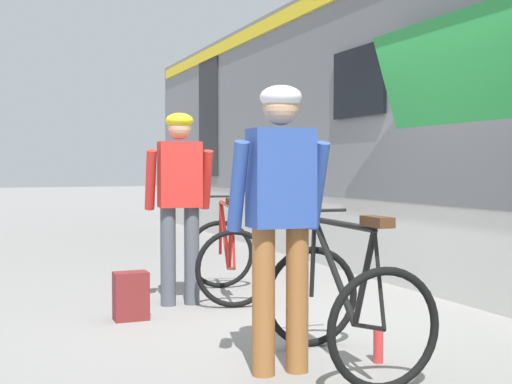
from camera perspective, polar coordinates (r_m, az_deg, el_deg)
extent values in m
plane|color=gray|center=(5.85, 4.39, -10.41)|extent=(80.00, 80.00, 0.00)
cube|color=black|center=(7.98, 8.60, 9.15)|extent=(0.04, 1.10, 0.80)
cube|color=black|center=(13.07, -4.04, 6.40)|extent=(0.03, 1.10, 2.29)
cylinder|color=#935B2D|center=(4.16, 0.64, -9.22)|extent=(0.14, 0.14, 0.90)
cylinder|color=#935B2D|center=(4.23, 3.49, -9.02)|extent=(0.14, 0.14, 0.90)
cube|color=#2D4C9E|center=(4.11, 2.09, 1.18)|extent=(0.39, 0.26, 0.60)
cylinder|color=#2D4C9E|center=(4.07, -1.54, 0.46)|extent=(0.11, 0.26, 0.56)
cylinder|color=#2D4C9E|center=(4.25, 5.18, 0.52)|extent=(0.11, 0.26, 0.56)
sphere|color=tan|center=(4.13, 2.10, 7.15)|extent=(0.22, 0.22, 0.22)
ellipsoid|color=white|center=(4.14, 2.10, 7.99)|extent=(0.27, 0.29, 0.14)
cylinder|color=#4C515B|center=(6.26, -7.41, -5.42)|extent=(0.14, 0.14, 0.90)
cylinder|color=#4C515B|center=(6.30, -5.43, -5.36)|extent=(0.14, 0.14, 0.90)
cube|color=red|center=(6.23, -6.44, 1.47)|extent=(0.40, 0.27, 0.60)
cylinder|color=red|center=(6.22, -8.86, 1.00)|extent=(0.11, 0.27, 0.56)
cylinder|color=red|center=(6.32, -4.19, 1.04)|extent=(0.11, 0.27, 0.56)
sphere|color=tan|center=(6.24, -6.46, 5.43)|extent=(0.22, 0.22, 0.22)
ellipsoid|color=yellow|center=(6.24, -6.46, 5.98)|extent=(0.28, 0.30, 0.14)
torus|color=black|center=(4.84, 4.69, -8.77)|extent=(0.71, 0.09, 0.71)
torus|color=black|center=(3.94, 10.75, -11.29)|extent=(0.71, 0.09, 0.71)
cylinder|color=black|center=(4.48, 6.54, -6.43)|extent=(0.08, 0.65, 0.63)
cylinder|color=black|center=(4.33, 7.23, -2.70)|extent=(0.09, 0.85, 0.04)
cylinder|color=black|center=(4.10, 9.11, -7.23)|extent=(0.06, 0.28, 0.62)
cylinder|color=black|center=(4.10, 9.49, -11.14)|extent=(0.05, 0.36, 0.08)
cylinder|color=black|center=(3.94, 10.35, -7.22)|extent=(0.03, 0.14, 0.56)
cylinder|color=black|center=(4.77, 4.82, -5.57)|extent=(0.04, 0.08, 0.55)
cylinder|color=black|center=(4.71, 4.95, -1.57)|extent=(0.48, 0.05, 0.02)
cube|color=#4C2D19|center=(3.93, 10.16, -2.48)|extent=(0.11, 0.25, 0.06)
torus|color=black|center=(7.13, -3.03, -5.25)|extent=(0.70, 0.20, 0.71)
torus|color=black|center=(6.13, -1.84, -6.46)|extent=(0.70, 0.20, 0.71)
cylinder|color=red|center=(6.75, -2.66, -3.54)|extent=(0.18, 0.64, 0.63)
cylinder|color=red|center=(6.61, -2.53, -1.04)|extent=(0.22, 0.84, 0.04)
cylinder|color=red|center=(6.33, -2.15, -3.92)|extent=(0.10, 0.28, 0.62)
cylinder|color=red|center=(6.31, -2.07, -6.46)|extent=(0.10, 0.36, 0.08)
cylinder|color=red|center=(6.15, -1.92, -3.84)|extent=(0.05, 0.15, 0.56)
cylinder|color=red|center=(7.07, -3.01, -3.07)|extent=(0.05, 0.09, 0.55)
cylinder|color=black|center=(7.03, -2.99, -0.37)|extent=(0.47, 0.12, 0.02)
cube|color=#4C2D19|center=(6.16, -1.96, -0.80)|extent=(0.15, 0.26, 0.06)
cube|color=maroon|center=(5.76, -10.49, -8.60)|extent=(0.28, 0.18, 0.40)
cylinder|color=red|center=(4.56, 10.26, -12.55)|extent=(0.06, 0.06, 0.23)
cylinder|color=#338CCC|center=(5.87, -10.93, -9.34)|extent=(0.08, 0.08, 0.21)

